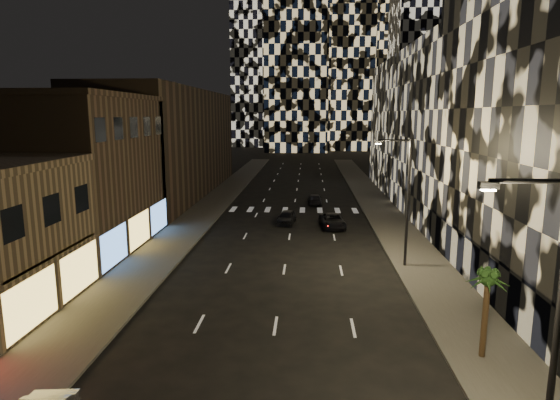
# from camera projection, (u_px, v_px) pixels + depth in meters

# --- Properties ---
(sidewalk_left) EXTENTS (4.00, 120.00, 0.15)m
(sidewalk_left) POSITION_uv_depth(u_px,v_px,m) (208.00, 208.00, 54.26)
(sidewalk_left) COLOR #47443F
(sidewalk_left) RESTS_ON ground
(sidewalk_right) EXTENTS (4.00, 120.00, 0.15)m
(sidewalk_right) POSITION_uv_depth(u_px,v_px,m) (382.00, 210.00, 53.07)
(sidewalk_right) COLOR #47443F
(sidewalk_right) RESTS_ON ground
(curb_left) EXTENTS (0.20, 120.00, 0.15)m
(curb_left) POSITION_uv_depth(u_px,v_px,m) (226.00, 208.00, 54.14)
(curb_left) COLOR #4C4C47
(curb_left) RESTS_ON ground
(curb_right) EXTENTS (0.20, 120.00, 0.15)m
(curb_right) POSITION_uv_depth(u_px,v_px,m) (363.00, 210.00, 53.20)
(curb_right) COLOR #4C4C47
(curb_right) RESTS_ON ground
(retail_brown) EXTENTS (10.00, 15.00, 12.00)m
(retail_brown) POSITION_uv_depth(u_px,v_px,m) (76.00, 175.00, 37.41)
(retail_brown) COLOR #483829
(retail_brown) RESTS_ON ground
(retail_filler_left) EXTENTS (10.00, 40.00, 14.00)m
(retail_filler_left) POSITION_uv_depth(u_px,v_px,m) (171.00, 143.00, 63.25)
(retail_filler_left) COLOR #483829
(retail_filler_left) RESTS_ON ground
(midrise_base) EXTENTS (0.60, 25.00, 3.00)m
(midrise_base) POSITION_uv_depth(u_px,v_px,m) (488.00, 274.00, 27.64)
(midrise_base) COLOR #383838
(midrise_base) RESTS_ON ground
(midrise_filler_right) EXTENTS (16.00, 40.00, 18.00)m
(midrise_filler_right) POSITION_uv_depth(u_px,v_px,m) (457.00, 129.00, 57.75)
(midrise_filler_right) COLOR #232326
(midrise_filler_right) RESTS_ON ground
(streetlight_near) EXTENTS (2.55, 0.25, 9.00)m
(streetlight_near) POSITION_uv_depth(u_px,v_px,m) (550.00, 313.00, 12.95)
(streetlight_near) COLOR black
(streetlight_near) RESTS_ON sidewalk_right
(streetlight_far) EXTENTS (2.55, 0.25, 9.00)m
(streetlight_far) POSITION_uv_depth(u_px,v_px,m) (405.00, 194.00, 32.58)
(streetlight_far) COLOR black
(streetlight_far) RESTS_ON sidewalk_right
(car_dark_midlane) EXTENTS (2.07, 4.06, 1.33)m
(car_dark_midlane) POSITION_uv_depth(u_px,v_px,m) (287.00, 217.00, 46.80)
(car_dark_midlane) COLOR black
(car_dark_midlane) RESTS_ON ground
(car_dark_oncoming) EXTENTS (1.81, 4.15, 1.19)m
(car_dark_oncoming) POSITION_uv_depth(u_px,v_px,m) (315.00, 199.00, 57.13)
(car_dark_oncoming) COLOR black
(car_dark_oncoming) RESTS_ON ground
(car_dark_rightlane) EXTENTS (2.63, 4.98, 1.33)m
(car_dark_rightlane) POSITION_uv_depth(u_px,v_px,m) (332.00, 221.00, 45.10)
(car_dark_rightlane) COLOR black
(car_dark_rightlane) RESTS_ON ground
(palm_tree) EXTENTS (2.05, 2.08, 4.08)m
(palm_tree) POSITION_uv_depth(u_px,v_px,m) (488.00, 284.00, 20.29)
(palm_tree) COLOR #47331E
(palm_tree) RESTS_ON sidewalk_right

